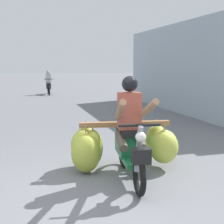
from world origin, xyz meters
The scene contains 4 objects.
ground_plane centered at (0.00, 0.00, 0.00)m, with size 120.00×120.00×0.00m, color slate.
motorbike_main_loaded centered at (0.68, 1.10, 0.48)m, with size 1.83×1.91×1.58m.
motorbike_distant_ahead_left centered at (0.59, 14.93, 0.57)m, with size 0.50×1.62×1.40m.
shopfront_building centered at (6.00, 7.08, 1.61)m, with size 3.00×8.80×3.21m.
Camera 1 is at (-0.88, -3.61, 1.75)m, focal length 50.01 mm.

